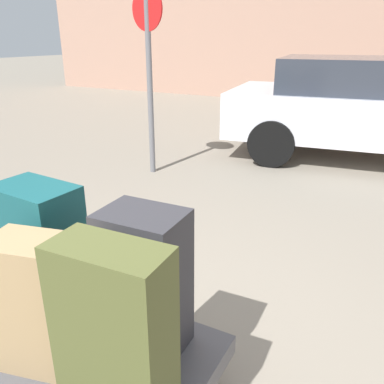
{
  "coord_description": "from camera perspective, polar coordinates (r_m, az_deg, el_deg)",
  "views": [
    {
      "loc": [
        1.19,
        -1.05,
        1.69
      ],
      "look_at": [
        0.0,
        1.2,
        0.69
      ],
      "focal_mm": 37.28,
      "sensor_mm": 36.0,
      "label": 1
    }
  ],
  "objects": [
    {
      "name": "no_parking_sign",
      "position": [
        5.11,
        -6.17,
        17.93
      ],
      "size": [
        0.49,
        0.14,
        2.24
      ],
      "color": "slate",
      "rests_on": "ground_plane"
    },
    {
      "name": "suitcase_tan_rear_right",
      "position": [
        1.83,
        -20.11,
        -14.99
      ],
      "size": [
        0.47,
        0.32,
        0.6
      ],
      "primitive_type": "cube",
      "rotation": [
        0.0,
        0.0,
        0.24
      ],
      "color": "#9E7F56",
      "rests_on": "luggage_cart"
    },
    {
      "name": "luggage_cart",
      "position": [
        2.13,
        -16.43,
        -21.38
      ],
      "size": [
        1.32,
        0.8,
        0.34
      ],
      "color": "#4C4C51",
      "rests_on": "ground_plane"
    },
    {
      "name": "suitcase_teal_front_right",
      "position": [
        2.19,
        -20.64,
        -7.58
      ],
      "size": [
        0.43,
        0.29,
        0.68
      ],
      "primitive_type": "cube",
      "rotation": [
        0.0,
        0.0,
        -0.07
      ],
      "color": "#144C51",
      "rests_on": "luggage_cart"
    },
    {
      "name": "suitcase_olive_stacked_top",
      "position": [
        1.54,
        -11.03,
        -19.33
      ],
      "size": [
        0.43,
        0.23,
        0.71
      ],
      "primitive_type": "cube",
      "rotation": [
        0.0,
        0.0,
        0.04
      ],
      "color": "#4C5128",
      "rests_on": "luggage_cart"
    },
    {
      "name": "parked_car",
      "position": [
        6.33,
        25.36,
        10.92
      ],
      "size": [
        4.5,
        2.36,
        1.42
      ],
      "color": "silver",
      "rests_on": "ground_plane"
    },
    {
      "name": "suitcase_charcoal_center",
      "position": [
        1.81,
        -6.75,
        -12.68
      ],
      "size": [
        0.36,
        0.28,
        0.67
      ],
      "primitive_type": "cube",
      "rotation": [
        0.0,
        0.0,
        0.03
      ],
      "color": "#2D2D33",
      "rests_on": "luggage_cart"
    }
  ]
}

